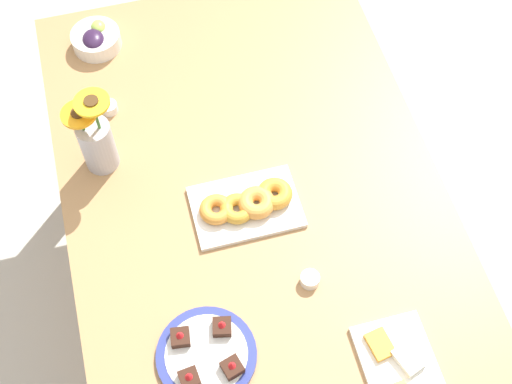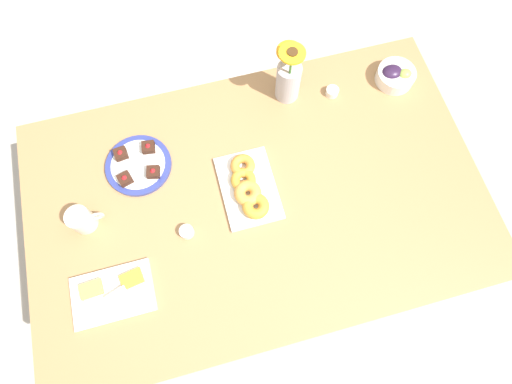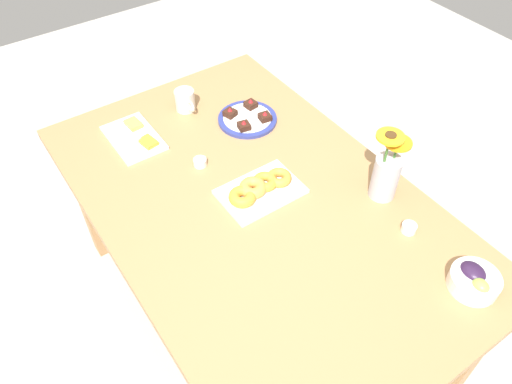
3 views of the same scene
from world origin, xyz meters
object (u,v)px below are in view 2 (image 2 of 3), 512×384
object	(u,v)px
grape_bowl	(395,75)
jam_cup_berry	(332,92)
coffee_mug	(82,220)
croissant_platter	(248,188)
cheese_platter	(113,293)
flower_vase	(288,79)
jam_cup_honey	(187,232)
dining_table	(256,203)
dessert_plate	(138,165)

from	to	relation	value
grape_bowl	jam_cup_berry	xyz separation A→B (m)	(-0.25, 0.00, -0.01)
coffee_mug	jam_cup_berry	xyz separation A→B (m)	(0.98, 0.27, -0.03)
grape_bowl	croissant_platter	size ratio (longest dim) A/B	0.52
cheese_platter	flower_vase	size ratio (longest dim) A/B	0.95
jam_cup_honey	jam_cup_berry	distance (m)	0.76
jam_cup_berry	flower_vase	bearing A→B (deg)	165.25
cheese_platter	flower_vase	distance (m)	0.95
dining_table	flower_vase	xyz separation A→B (m)	(0.22, 0.37, 0.18)
dining_table	jam_cup_berry	bearing A→B (deg)	39.96
grape_bowl	flower_vase	xyz separation A→B (m)	(-0.42, 0.05, 0.07)
grape_bowl	croissant_platter	distance (m)	0.73
croissant_platter	coffee_mug	bearing A→B (deg)	177.31
jam_cup_honey	cheese_platter	bearing A→B (deg)	-153.30
dining_table	dessert_plate	xyz separation A→B (m)	(-0.38, 0.22, 0.10)
dining_table	flower_vase	size ratio (longest dim) A/B	5.88
jam_cup_berry	grape_bowl	bearing A→B (deg)	-0.57
coffee_mug	cheese_platter	bearing A→B (deg)	-77.89
coffee_mug	croissant_platter	size ratio (longest dim) A/B	0.41
grape_bowl	dining_table	bearing A→B (deg)	-153.19
flower_vase	coffee_mug	bearing A→B (deg)	-158.52
grape_bowl	cheese_platter	size ratio (longest dim) A/B	0.56
cheese_platter	jam_cup_honey	xyz separation A→B (m)	(0.27, 0.14, 0.00)
dessert_plate	flower_vase	size ratio (longest dim) A/B	0.87
coffee_mug	jam_cup_berry	distance (m)	1.01
coffee_mug	cheese_platter	xyz separation A→B (m)	(0.06, -0.26, -0.03)
grape_bowl	dessert_plate	size ratio (longest dim) A/B	0.62
croissant_platter	dessert_plate	size ratio (longest dim) A/B	1.18
grape_bowl	jam_cup_honey	xyz separation A→B (m)	(-0.90, -0.39, -0.01)
grape_bowl	cheese_platter	bearing A→B (deg)	-155.74
grape_bowl	flower_vase	distance (m)	0.43
cheese_platter	flower_vase	bearing A→B (deg)	37.43
coffee_mug	jam_cup_honey	distance (m)	0.35
grape_bowl	flower_vase	bearing A→B (deg)	173.64
flower_vase	dessert_plate	bearing A→B (deg)	-165.80
croissant_platter	flower_vase	distance (m)	0.43
cheese_platter	dessert_plate	size ratio (longest dim) A/B	1.10
coffee_mug	flower_vase	bearing A→B (deg)	21.48
jam_cup_berry	dessert_plate	bearing A→B (deg)	-172.04
cheese_platter	dessert_plate	bearing A→B (deg)	70.32
dining_table	croissant_platter	xyz separation A→B (m)	(-0.02, 0.03, 0.11)
grape_bowl	jam_cup_berry	bearing A→B (deg)	179.43
grape_bowl	dessert_plate	distance (m)	1.03
cheese_platter	croissant_platter	bearing A→B (deg)	24.44
dining_table	dessert_plate	size ratio (longest dim) A/B	6.76
jam_cup_berry	cheese_platter	bearing A→B (deg)	-150.02
croissant_platter	jam_cup_honey	size ratio (longest dim) A/B	5.83
flower_vase	cheese_platter	bearing A→B (deg)	-142.57
jam_cup_honey	grape_bowl	bearing A→B (deg)	23.51
croissant_platter	flower_vase	size ratio (longest dim) A/B	1.03
cheese_platter	croissant_platter	distance (m)	0.56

